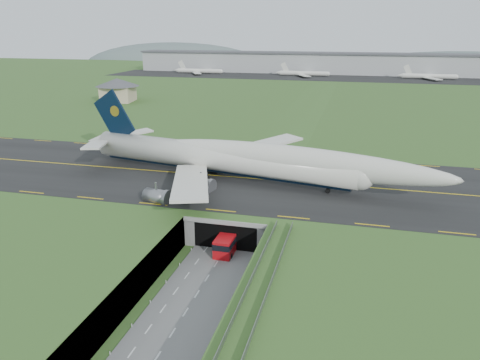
# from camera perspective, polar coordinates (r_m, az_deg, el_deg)

# --- Properties ---
(ground) EXTENTS (900.00, 900.00, 0.00)m
(ground) POSITION_cam_1_polar(r_m,az_deg,el_deg) (81.46, -3.38, -10.95)
(ground) COLOR #365522
(ground) RESTS_ON ground
(airfield_deck) EXTENTS (800.00, 800.00, 6.00)m
(airfield_deck) POSITION_cam_1_polar(r_m,az_deg,el_deg) (80.05, -3.42, -9.08)
(airfield_deck) COLOR gray
(airfield_deck) RESTS_ON ground
(trench_road) EXTENTS (12.00, 75.00, 0.20)m
(trench_road) POSITION_cam_1_polar(r_m,az_deg,el_deg) (75.29, -5.15, -13.55)
(trench_road) COLOR slate
(trench_road) RESTS_ON ground
(taxiway) EXTENTS (800.00, 44.00, 0.18)m
(taxiway) POSITION_cam_1_polar(r_m,az_deg,el_deg) (108.39, 1.83, 0.13)
(taxiway) COLOR black
(taxiway) RESTS_ON airfield_deck
(tunnel_portal) EXTENTS (17.00, 22.30, 6.00)m
(tunnel_portal) POSITION_cam_1_polar(r_m,az_deg,el_deg) (94.47, -0.35, -4.41)
(tunnel_portal) COLOR gray
(tunnel_portal) RESTS_ON ground
(guideway) EXTENTS (3.00, 53.00, 7.05)m
(guideway) POSITION_cam_1_polar(r_m,az_deg,el_deg) (60.46, 1.21, -16.36)
(guideway) COLOR #A8A8A3
(guideway) RESTS_ON ground
(jumbo_jet) EXTENTS (89.98, 57.97, 19.53)m
(jumbo_jet) POSITION_cam_1_polar(r_m,az_deg,el_deg) (105.27, 0.35, 2.53)
(jumbo_jet) COLOR silver
(jumbo_jet) RESTS_ON ground
(shuttle_tram) EXTENTS (3.38, 8.51, 3.43)m
(shuttle_tram) POSITION_cam_1_polar(r_m,az_deg,el_deg) (86.88, -1.53, -7.58)
(shuttle_tram) COLOR #BB0C12
(shuttle_tram) RESTS_ON ground
(service_building) EXTENTS (23.18, 23.18, 10.95)m
(service_building) POSITION_cam_1_polar(r_m,az_deg,el_deg) (230.78, -14.69, 10.81)
(service_building) COLOR #C9B391
(service_building) RESTS_ON ground
(cargo_terminal) EXTENTS (320.00, 67.00, 15.60)m
(cargo_terminal) POSITION_cam_1_polar(r_m,az_deg,el_deg) (368.67, 11.15, 13.81)
(cargo_terminal) COLOR #B2B2B2
(cargo_terminal) RESTS_ON ground
(distant_hills) EXTENTS (700.00, 91.00, 60.00)m
(distant_hills) POSITION_cam_1_polar(r_m,az_deg,el_deg) (501.37, 19.56, 12.13)
(distant_hills) COLOR #536361
(distant_hills) RESTS_ON ground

